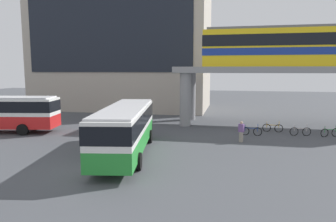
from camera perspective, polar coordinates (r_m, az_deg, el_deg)
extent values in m
plane|color=#47494F|center=(27.33, -4.72, -4.28)|extent=(120.00, 120.00, 0.00)
cube|color=#B2A899|center=(46.61, -8.10, 12.67)|extent=(24.20, 12.15, 19.62)
cube|color=black|center=(41.04, -11.11, 14.69)|extent=(21.78, 0.10, 10.99)
cube|color=gray|center=(33.54, 25.49, 6.83)|extent=(27.31, 5.65, 0.60)
cylinder|color=gray|center=(31.05, 3.18, 2.10)|extent=(1.10, 1.10, 5.29)
cylinder|color=gray|center=(35.05, 4.17, 2.71)|extent=(1.10, 1.10, 5.29)
cube|color=yellow|center=(33.39, 24.05, 10.52)|extent=(19.83, 2.90, 3.60)
cube|color=navy|center=(33.37, 24.02, 9.90)|extent=(19.89, 2.96, 0.70)
cube|color=black|center=(33.45, 24.12, 11.74)|extent=(19.89, 2.96, 1.10)
cube|color=slate|center=(33.57, 24.23, 13.78)|extent=(19.04, 2.61, 0.24)
cube|color=#268C33|center=(20.73, -7.71, -5.17)|extent=(4.27, 11.26, 1.10)
cube|color=white|center=(20.49, -7.78, -1.62)|extent=(4.27, 11.26, 1.50)
cube|color=black|center=(20.47, -7.78, -1.42)|extent=(4.32, 11.31, 0.96)
cube|color=silver|center=(20.37, -7.82, 0.62)|extent=(4.06, 10.70, 0.12)
cylinder|color=black|center=(24.46, -9.16, -4.57)|extent=(0.44, 1.03, 1.00)
cylinder|color=black|center=(24.09, -3.30, -4.67)|extent=(0.44, 1.03, 1.00)
cylinder|color=black|center=(18.23, -13.29, -8.88)|extent=(0.44, 1.03, 1.00)
cylinder|color=black|center=(17.74, -5.38, -9.17)|extent=(0.44, 1.03, 1.00)
cylinder|color=black|center=(29.49, -25.08, -3.11)|extent=(1.03, 0.45, 1.00)
cylinder|color=black|center=(31.70, -23.06, -2.30)|extent=(1.03, 0.45, 1.00)
torus|color=black|center=(29.92, 28.34, -3.48)|extent=(0.71, 0.34, 0.74)
torus|color=black|center=(29.27, 26.74, -3.61)|extent=(0.71, 0.34, 0.74)
cylinder|color=#1E7F33|center=(29.54, 27.58, -3.01)|extent=(0.99, 0.45, 0.05)
cylinder|color=#1E7F33|center=(29.21, 26.78, -3.03)|extent=(0.04, 0.04, 0.55)
cylinder|color=#1E7F33|center=(29.86, 28.38, -2.82)|extent=(0.04, 0.04, 0.65)
torus|color=black|center=(27.75, 16.09, -3.66)|extent=(0.74, 0.12, 0.74)
torus|color=black|center=(27.76, 13.92, -3.58)|extent=(0.74, 0.12, 0.74)
cylinder|color=#1E3FA5|center=(27.70, 15.02, -3.05)|extent=(1.05, 0.13, 0.05)
cylinder|color=#1E3FA5|center=(27.70, 13.94, -2.97)|extent=(0.04, 0.04, 0.55)
cylinder|color=#1E3FA5|center=(27.68, 16.11, -2.95)|extent=(0.04, 0.04, 0.65)
torus|color=black|center=(29.87, 19.62, -3.02)|extent=(0.74, 0.13, 0.74)
torus|color=black|center=(29.84, 17.61, -2.95)|extent=(0.74, 0.13, 0.74)
cylinder|color=orange|center=(29.80, 18.64, -2.45)|extent=(1.05, 0.15, 0.05)
cylinder|color=orange|center=(29.79, 17.63, -2.38)|extent=(0.04, 0.04, 0.55)
cylinder|color=orange|center=(29.81, 19.65, -2.36)|extent=(0.04, 0.04, 0.65)
torus|color=black|center=(29.18, 24.05, -3.48)|extent=(0.74, 0.16, 0.74)
torus|color=black|center=(28.83, 22.08, -3.51)|extent=(0.74, 0.16, 0.74)
cylinder|color=silver|center=(28.95, 23.10, -2.95)|extent=(1.05, 0.19, 0.05)
cylinder|color=silver|center=(28.78, 22.11, -2.92)|extent=(0.04, 0.04, 0.55)
cylinder|color=silver|center=(29.12, 24.08, -2.81)|extent=(0.04, 0.04, 0.65)
cylinder|color=gray|center=(25.01, 13.24, -4.64)|extent=(0.32, 0.32, 0.79)
cube|color=#724C8C|center=(24.87, 13.29, -3.04)|extent=(0.47, 0.42, 0.63)
sphere|color=tan|center=(24.80, 13.32, -2.08)|extent=(0.21, 0.21, 0.21)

